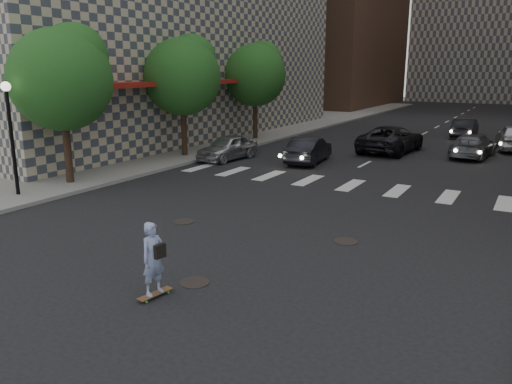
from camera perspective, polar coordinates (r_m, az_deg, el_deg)
ground at (r=14.52m, az=-4.94°, el=-5.81°), size 160.00×160.00×0.00m
sidewalk_left at (r=38.68m, az=-5.82°, el=6.70°), size 13.00×80.00×0.15m
lamppost at (r=21.01m, az=-26.31°, el=7.15°), size 0.36×0.36×4.28m
tree_a at (r=22.47m, az=-21.08°, el=12.40°), size 4.20×4.20×6.60m
tree_b at (r=28.25m, az=-8.19°, el=13.29°), size 4.20×4.20×6.60m
tree_c at (r=34.92m, az=0.10°, el=13.53°), size 4.20×4.20×6.60m
manhole_a at (r=11.99m, az=-7.04°, el=-10.22°), size 0.70×0.70×0.02m
manhole_b at (r=16.57m, az=-8.29°, el=-3.36°), size 0.70×0.70×0.02m
manhole_c at (r=14.79m, az=10.22°, el=-5.58°), size 0.70×0.70×0.02m
skateboarder at (r=11.08m, az=-11.63°, el=-7.48°), size 0.49×0.89×1.72m
silver_sedan at (r=27.54m, az=-3.24°, el=5.12°), size 1.99×4.16×1.37m
traffic_car_a at (r=26.75m, az=6.06°, el=4.81°), size 1.97×4.33×1.38m
traffic_car_b at (r=30.80m, az=23.55°, el=4.88°), size 2.34×4.74×1.33m
traffic_car_c at (r=31.13m, az=15.20°, el=5.86°), size 3.06×5.83×1.56m
traffic_car_e at (r=39.55m, az=22.77°, el=6.76°), size 1.50×4.21×1.38m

